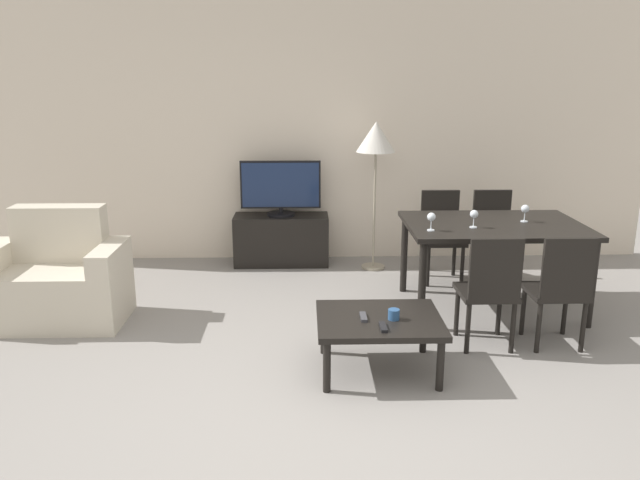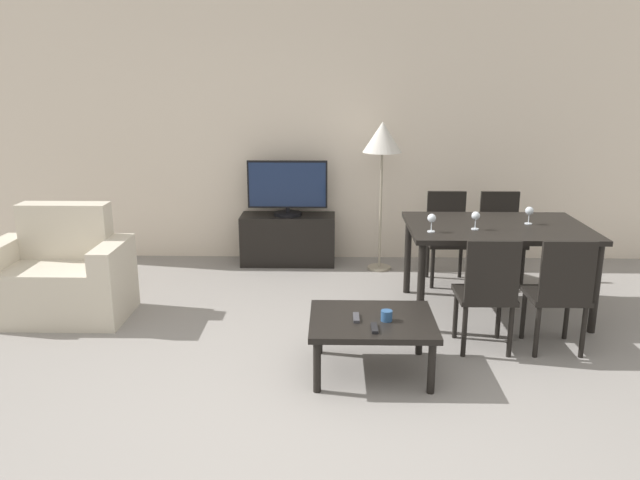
{
  "view_description": "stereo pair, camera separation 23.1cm",
  "coord_description": "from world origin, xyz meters",
  "px_view_note": "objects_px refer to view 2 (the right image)",
  "views": [
    {
      "loc": [
        -0.01,
        -3.16,
        1.95
      ],
      "look_at": [
        0.12,
        1.71,
        0.65
      ],
      "focal_mm": 35.0,
      "sensor_mm": 36.0,
      "label": 1
    },
    {
      "loc": [
        0.22,
        -3.16,
        1.95
      ],
      "look_at": [
        0.12,
        1.71,
        0.65
      ],
      "focal_mm": 35.0,
      "sensor_mm": 36.0,
      "label": 2
    }
  ],
  "objects_px": {
    "dining_chair_near_right": "(560,290)",
    "wine_glass_center": "(529,212)",
    "dining_table": "(497,234)",
    "dining_chair_far": "(500,233)",
    "tv": "(287,188)",
    "dining_chair_far_left": "(447,233)",
    "wine_glass_right": "(432,219)",
    "armchair": "(61,278)",
    "cup_white_near": "(387,316)",
    "wine_glass_left": "(476,217)",
    "coffee_table": "(372,325)",
    "remote_secondary": "(374,328)",
    "tv_stand": "(288,239)",
    "dining_chair_near": "(487,290)",
    "floor_lamp": "(382,142)",
    "remote_primary": "(356,318)"
  },
  "relations": [
    {
      "from": "remote_primary",
      "to": "wine_glass_left",
      "type": "bearing_deg",
      "value": 45.94
    },
    {
      "from": "dining_table",
      "to": "wine_glass_center",
      "type": "distance_m",
      "value": 0.32
    },
    {
      "from": "wine_glass_right",
      "to": "tv",
      "type": "bearing_deg",
      "value": 128.16
    },
    {
      "from": "dining_chair_near",
      "to": "wine_glass_right",
      "type": "relative_size",
      "value": 5.89
    },
    {
      "from": "armchair",
      "to": "floor_lamp",
      "type": "height_order",
      "value": "floor_lamp"
    },
    {
      "from": "remote_primary",
      "to": "wine_glass_center",
      "type": "distance_m",
      "value": 1.95
    },
    {
      "from": "dining_table",
      "to": "cup_white_near",
      "type": "relative_size",
      "value": 19.15
    },
    {
      "from": "tv_stand",
      "to": "tv",
      "type": "relative_size",
      "value": 1.19
    },
    {
      "from": "tv_stand",
      "to": "dining_table",
      "type": "distance_m",
      "value": 2.3
    },
    {
      "from": "coffee_table",
      "to": "dining_table",
      "type": "distance_m",
      "value": 1.61
    },
    {
      "from": "dining_chair_near_right",
      "to": "dining_chair_far",
      "type": "bearing_deg",
      "value": 90.0
    },
    {
      "from": "coffee_table",
      "to": "floor_lamp",
      "type": "relative_size",
      "value": 0.55
    },
    {
      "from": "floor_lamp",
      "to": "wine_glass_left",
      "type": "height_order",
      "value": "floor_lamp"
    },
    {
      "from": "dining_chair_far",
      "to": "remote_secondary",
      "type": "distance_m",
      "value": 2.53
    },
    {
      "from": "wine_glass_right",
      "to": "coffee_table",
      "type": "bearing_deg",
      "value": -119.33
    },
    {
      "from": "floor_lamp",
      "to": "wine_glass_center",
      "type": "xyz_separation_m",
      "value": [
        1.13,
        -1.12,
        -0.45
      ]
    },
    {
      "from": "wine_glass_center",
      "to": "wine_glass_right",
      "type": "distance_m",
      "value": 0.89
    },
    {
      "from": "dining_chair_far",
      "to": "floor_lamp",
      "type": "relative_size",
      "value": 0.57
    },
    {
      "from": "dining_chair_far",
      "to": "dining_chair_far_left",
      "type": "xyz_separation_m",
      "value": [
        -0.51,
        0.0,
        0.0
      ]
    },
    {
      "from": "floor_lamp",
      "to": "wine_glass_left",
      "type": "distance_m",
      "value": 1.53
    },
    {
      "from": "dining_chair_near",
      "to": "dining_chair_far",
      "type": "height_order",
      "value": "same"
    },
    {
      "from": "floor_lamp",
      "to": "tv_stand",
      "type": "bearing_deg",
      "value": 169.06
    },
    {
      "from": "dining_chair_far_left",
      "to": "dining_chair_near_right",
      "type": "bearing_deg",
      "value": -72.55
    },
    {
      "from": "tv_stand",
      "to": "dining_chair_far_left",
      "type": "distance_m",
      "value": 1.67
    },
    {
      "from": "floor_lamp",
      "to": "wine_glass_center",
      "type": "distance_m",
      "value": 1.65
    },
    {
      "from": "dining_chair_near_right",
      "to": "remote_secondary",
      "type": "relative_size",
      "value": 5.74
    },
    {
      "from": "armchair",
      "to": "coffee_table",
      "type": "xyz_separation_m",
      "value": [
        2.5,
        -0.96,
        0.01
      ]
    },
    {
      "from": "dining_chair_near",
      "to": "tv",
      "type": "bearing_deg",
      "value": 126.05
    },
    {
      "from": "tv",
      "to": "dining_chair_near_right",
      "type": "distance_m",
      "value": 3.01
    },
    {
      "from": "tv",
      "to": "dining_chair_far_left",
      "type": "distance_m",
      "value": 1.69
    },
    {
      "from": "floor_lamp",
      "to": "wine_glass_right",
      "type": "relative_size",
      "value": 10.28
    },
    {
      "from": "dining_chair_near",
      "to": "remote_primary",
      "type": "relative_size",
      "value": 5.74
    },
    {
      "from": "dining_chair_far_left",
      "to": "dining_chair_near",
      "type": "bearing_deg",
      "value": -90.0
    },
    {
      "from": "coffee_table",
      "to": "remote_secondary",
      "type": "distance_m",
      "value": 0.2
    },
    {
      "from": "coffee_table",
      "to": "tv",
      "type": "bearing_deg",
      "value": 106.47
    },
    {
      "from": "dining_chair_near",
      "to": "remote_secondary",
      "type": "height_order",
      "value": "dining_chair_near"
    },
    {
      "from": "armchair",
      "to": "wine_glass_right",
      "type": "bearing_deg",
      "value": -1.04
    },
    {
      "from": "dining_table",
      "to": "dining_chair_near_right",
      "type": "relative_size",
      "value": 1.69
    },
    {
      "from": "armchair",
      "to": "wine_glass_left",
      "type": "xyz_separation_m",
      "value": [
        3.37,
        0.03,
        0.52
      ]
    },
    {
      "from": "armchair",
      "to": "cup_white_near",
      "type": "relative_size",
      "value": 14.39
    },
    {
      "from": "floor_lamp",
      "to": "wine_glass_left",
      "type": "relative_size",
      "value": 10.28
    },
    {
      "from": "dining_chair_near_right",
      "to": "wine_glass_center",
      "type": "height_order",
      "value": "wine_glass_center"
    },
    {
      "from": "tv",
      "to": "wine_glass_right",
      "type": "bearing_deg",
      "value": -51.84
    },
    {
      "from": "tv_stand",
      "to": "dining_chair_far",
      "type": "height_order",
      "value": "dining_chair_far"
    },
    {
      "from": "dining_chair_far_left",
      "to": "dining_table",
      "type": "bearing_deg",
      "value": -72.55
    },
    {
      "from": "dining_table",
      "to": "wine_glass_center",
      "type": "bearing_deg",
      "value": 8.94
    },
    {
      "from": "dining_chair_far",
      "to": "cup_white_near",
      "type": "relative_size",
      "value": 11.31
    },
    {
      "from": "dining_table",
      "to": "dining_chair_far",
      "type": "bearing_deg",
      "value": 72.55
    },
    {
      "from": "dining_chair_far_left",
      "to": "armchair",
      "type": "bearing_deg",
      "value": -163.32
    },
    {
      "from": "tv",
      "to": "wine_glass_right",
      "type": "xyz_separation_m",
      "value": [
        1.24,
        -1.58,
        0.04
      ]
    }
  ]
}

